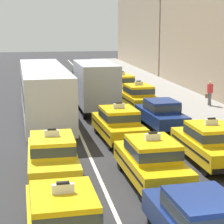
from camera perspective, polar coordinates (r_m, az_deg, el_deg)
lane_stripe_left_center at (r=27.61m, az=-5.46°, el=-0.29°), size 0.14×80.00×0.01m
lane_stripe_center_right at (r=28.07m, az=1.06°, el=-0.04°), size 0.14×80.00×0.01m
taxi_left_nearest at (r=11.25m, az=-6.49°, el=-14.18°), size 1.93×4.60×1.96m
taxi_left_second at (r=16.33m, az=-7.96°, el=-5.79°), size 1.84×4.57×1.96m
bus_left_third at (r=25.73m, az=-9.08°, el=2.83°), size 2.91×11.28×3.22m
sedan_left_fourth at (r=34.23m, az=-9.38°, el=3.41°), size 1.79×4.31×1.58m
sedan_center_nearest at (r=11.36m, az=11.79°, el=-14.28°), size 1.97×4.38×1.58m
taxi_center_second at (r=15.76m, az=5.27°, el=-6.39°), size 1.93×4.61×1.96m
taxi_center_third at (r=21.26m, az=0.84°, el=-1.51°), size 2.05×4.65×1.96m
box_truck_center_fourth at (r=28.36m, az=-2.42°, el=3.72°), size 2.38×6.99×3.27m
taxi_center_fifth at (r=35.28m, az=-4.02°, el=3.84°), size 1.83×4.57×1.96m
taxi_right_second at (r=18.36m, az=12.86°, el=-3.99°), size 1.88×4.59×1.96m
sedan_right_third at (r=23.94m, az=6.57°, el=-0.14°), size 2.01×4.39×1.58m
taxi_right_fourth at (r=29.07m, az=3.49°, el=2.11°), size 2.08×4.66×1.96m
taxi_right_fifth at (r=34.52m, az=1.25°, el=3.69°), size 2.06×4.65×1.96m
taxi_right_sixth at (r=40.00m, az=-0.23°, el=4.82°), size 1.88×4.58×1.96m
pedestrian_near_crosswalk at (r=30.34m, az=12.89°, el=2.48°), size 0.47×0.24×1.69m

